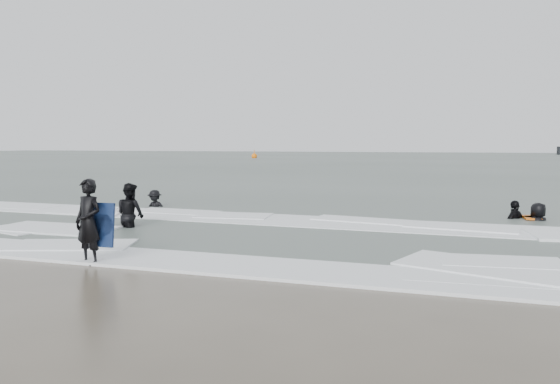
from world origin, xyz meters
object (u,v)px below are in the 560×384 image
(surfer_breaker, at_px, (155,208))
(surfer_right_near, at_px, (515,220))
(surfer_right_far, at_px, (538,222))
(buoy, at_px, (254,156))
(surfer_centre, at_px, (90,264))
(surfer_wading, at_px, (131,228))

(surfer_breaker, relative_size, surfer_right_near, 0.87)
(surfer_right_far, height_order, buoy, buoy)
(surfer_centre, relative_size, surfer_wading, 0.96)
(surfer_wading, distance_m, surfer_breaker, 5.28)
(surfer_breaker, distance_m, surfer_right_near, 13.56)
(surfer_centre, xyz_separation_m, buoy, (-29.46, 81.32, 0.42))
(surfer_centre, relative_size, surfer_right_near, 1.03)
(buoy, bearing_deg, surfer_centre, -70.08)
(surfer_wading, bearing_deg, surfer_breaker, -47.14)
(surfer_wading, height_order, buoy, buoy)
(surfer_right_near, bearing_deg, buoy, -114.47)
(surfer_centre, distance_m, buoy, 86.49)
(surfer_wading, distance_m, surfer_right_far, 13.28)
(buoy, bearing_deg, surfer_right_near, -61.35)
(surfer_breaker, relative_size, buoy, 0.97)
(surfer_right_near, bearing_deg, surfer_centre, -3.93)
(surfer_centre, height_order, surfer_right_far, surfer_centre)
(surfer_centre, bearing_deg, surfer_right_far, 56.42)
(surfer_centre, height_order, surfer_right_near, surfer_centre)
(surfer_breaker, height_order, surfer_right_far, surfer_right_far)
(surfer_breaker, bearing_deg, surfer_wading, -71.71)
(surfer_centre, relative_size, surfer_right_far, 1.04)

